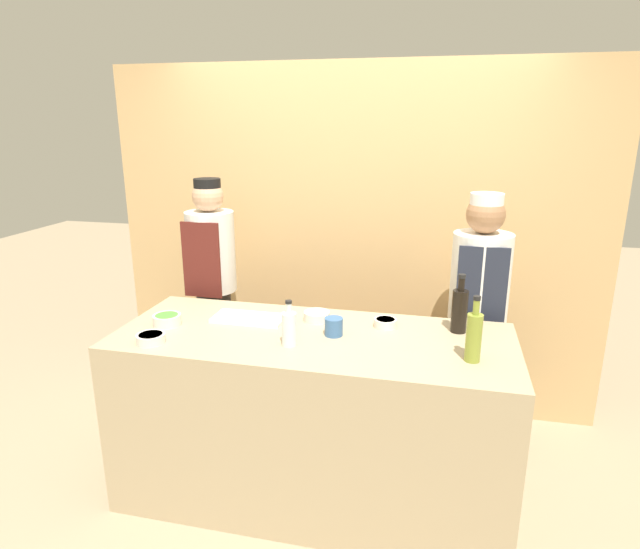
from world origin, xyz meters
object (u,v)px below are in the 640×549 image
sauce_bowl_orange (385,322)px  cup_blue (334,327)px  cutting_board (249,318)px  chef_left (213,291)px  sauce_bowl_yellow (317,316)px  sauce_bowl_purple (151,338)px  bottle_soy (460,310)px  sauce_bowl_green (167,319)px  bottle_clear (289,328)px  bottle_oil (474,336)px  chef_right (477,316)px

sauce_bowl_orange → cup_blue: bearing=-144.9°
cutting_board → chef_left: (-0.46, 0.54, -0.05)m
sauce_bowl_yellow → chef_left: (-0.83, 0.46, -0.07)m
chef_left → sauce_bowl_purple: bearing=-84.5°
bottle_soy → sauce_bowl_green: bearing=-170.2°
bottle_clear → cup_blue: 0.26m
bottle_soy → bottle_clear: 0.90m
bottle_oil → sauce_bowl_yellow: bearing=157.7°
sauce_bowl_yellow → chef_right: 1.00m
sauce_bowl_purple → bottle_oil: 1.56m
sauce_bowl_orange → bottle_oil: 0.55m
bottle_clear → cup_blue: (0.19, 0.17, -0.04)m
bottle_oil → chef_left: chef_left is taller
chef_right → bottle_oil: bearing=-94.7°
sauce_bowl_yellow → bottle_soy: size_ratio=0.46×
chef_right → sauce_bowl_yellow: bearing=-152.3°
cutting_board → cup_blue: bearing=-11.8°
bottle_clear → bottle_oil: bearing=1.3°
sauce_bowl_green → chef_right: bearing=23.3°
sauce_bowl_orange → bottle_clear: (-0.44, -0.35, 0.07)m
bottle_soy → chef_right: chef_right is taller
sauce_bowl_yellow → bottle_oil: 0.89m
sauce_bowl_purple → chef_left: chef_left is taller
sauce_bowl_yellow → sauce_bowl_purple: (-0.74, -0.49, -0.00)m
sauce_bowl_orange → sauce_bowl_purple: same height
sauce_bowl_orange → cup_blue: size_ratio=1.29×
sauce_bowl_orange → bottle_clear: bearing=-141.5°
sauce_bowl_green → cutting_board: bearing=23.1°
cup_blue → chef_right: (0.75, 0.65, -0.11)m
sauce_bowl_yellow → cup_blue: cup_blue is taller
sauce_bowl_orange → chef_left: chef_left is taller
sauce_bowl_green → chef_left: bearing=94.2°
sauce_bowl_green → cup_blue: (0.91, 0.07, 0.01)m
cup_blue → chef_left: (-0.96, 0.65, -0.09)m
bottle_soy → chef_left: bearing=164.2°
bottle_soy → cup_blue: size_ratio=3.32×
bottle_oil → bottle_soy: bottle_oil is taller
bottle_soy → chef_left: size_ratio=0.19×
sauce_bowl_yellow → chef_right: bearing=27.7°
sauce_bowl_orange → bottle_soy: bottle_soy is taller
sauce_bowl_purple → cutting_board: size_ratio=0.36×
sauce_bowl_yellow → cutting_board: (-0.37, -0.08, -0.02)m
sauce_bowl_green → cup_blue: bearing=4.2°
sauce_bowl_orange → bottle_oil: bearing=-36.7°
bottle_clear → chef_right: 1.25m
chef_left → chef_right: chef_left is taller
sauce_bowl_orange → chef_left: size_ratio=0.07×
bottle_clear → chef_right: bearing=41.1°
bottle_oil → chef_right: bearing=85.3°
bottle_clear → sauce_bowl_purple: bearing=-169.1°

